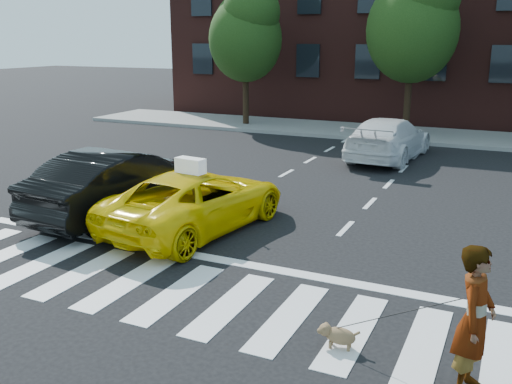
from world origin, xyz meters
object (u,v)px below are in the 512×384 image
(tree_mid, at_px, (414,18))
(taxi, at_px, (196,200))
(dog, at_px, (337,335))
(woman, at_px, (475,320))
(white_suv, at_px, (388,139))
(black_sedan, at_px, (120,183))
(tree_left, at_px, (246,30))

(tree_mid, xyz_separation_m, taxi, (-1.93, -13.98, -4.19))
(dog, bearing_deg, woman, -16.15)
(white_suv, relative_size, woman, 2.70)
(white_suv, bearing_deg, taxi, 81.04)
(woman, bearing_deg, dog, 89.99)
(woman, bearing_deg, black_sedan, 72.76)
(tree_left, xyz_separation_m, taxi, (5.57, -13.98, -3.78))
(tree_left, distance_m, black_sedan, 14.74)
(woman, xyz_separation_m, dog, (-1.72, 0.25, -0.72))
(dog, bearing_deg, taxi, 132.75)
(taxi, xyz_separation_m, white_suv, (2.18, 9.31, 0.06))
(black_sedan, relative_size, woman, 2.63)
(black_sedan, height_order, dog, black_sedan)
(tree_mid, relative_size, dog, 11.97)
(taxi, xyz_separation_m, woman, (6.04, -3.81, 0.26))
(black_sedan, relative_size, white_suv, 0.97)
(tree_left, height_order, tree_mid, tree_mid)
(black_sedan, xyz_separation_m, woman, (8.19, -3.92, 0.12))
(tree_left, bearing_deg, woman, -56.88)
(taxi, distance_m, white_suv, 9.56)
(black_sedan, bearing_deg, taxi, -177.84)
(tree_left, bearing_deg, dog, -60.58)
(black_sedan, bearing_deg, tree_mid, -101.27)
(white_suv, bearing_deg, dog, 103.66)
(dog, bearing_deg, tree_left, 111.62)
(tree_mid, relative_size, woman, 3.85)
(white_suv, bearing_deg, tree_left, -26.88)
(tree_left, xyz_separation_m, tree_mid, (7.50, -0.00, 0.41))
(tree_mid, distance_m, black_sedan, 15.01)
(tree_left, distance_m, woman, 21.52)
(tree_left, xyz_separation_m, woman, (11.60, -17.79, -3.52))
(white_suv, relative_size, dog, 8.39)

